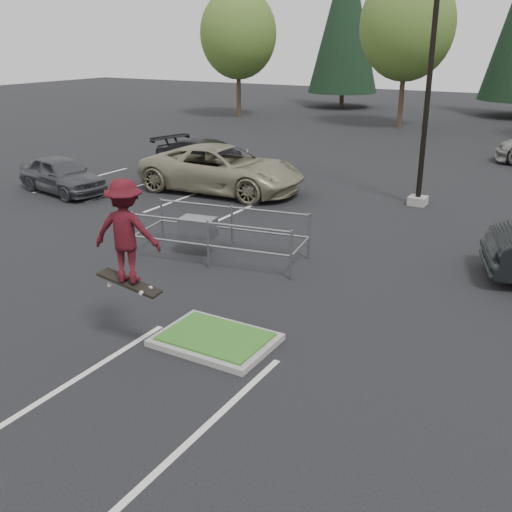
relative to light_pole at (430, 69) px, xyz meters
The scene contains 12 objects.
ground 12.85m from the light_pole, 92.39° to the right, with size 120.00×120.00×0.00m, color black.
grass_median 12.82m from the light_pole, 92.39° to the right, with size 2.20×1.60×0.16m.
stall_lines 7.74m from the light_pole, 107.24° to the right, with size 22.62×17.60×0.01m.
light_pole is the anchor object (origin of this frame).
decid_a 25.86m from the light_pole, 135.75° to the left, with size 5.44×5.44×8.91m.
decid_b 19.70m from the light_pole, 109.35° to the left, with size 5.89×5.89×9.64m.
conif_a 31.63m from the light_pole, 117.38° to the left, with size 5.72×5.72×13.00m.
cart_corral 9.58m from the light_pole, 113.39° to the right, with size 4.64×2.29×1.26m.
skateboarder 13.29m from the light_pole, 97.28° to the right, with size 1.36×1.04×2.07m.
car_l_tan 8.12m from the light_pole, 165.39° to the right, with size 2.89×6.26×1.74m, color gray.
car_l_black 9.30m from the light_pole, behind, with size 2.26×5.56×1.61m, color black.
car_l_grey 13.70m from the light_pole, 157.64° to the right, with size 1.63×4.04×1.38m, color #44454B.
Camera 1 is at (5.83, -8.48, 5.54)m, focal length 42.00 mm.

